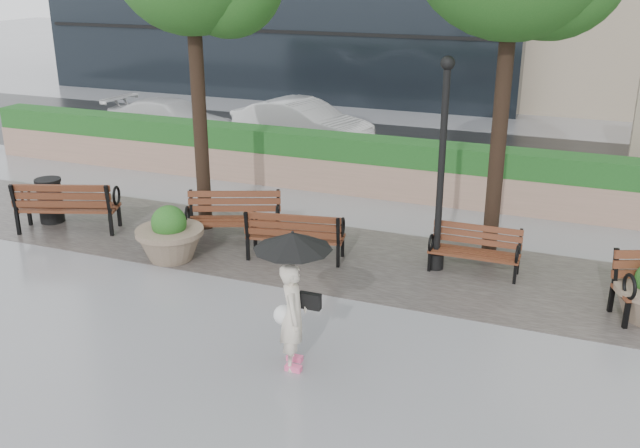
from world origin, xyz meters
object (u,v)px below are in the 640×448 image
at_px(bench_0, 69,216).
at_px(bench_3, 474,260).
at_px(pedestrian, 293,287).
at_px(bench_1, 234,228).
at_px(planter_left, 170,239).
at_px(lamppost, 441,181).
at_px(bench_2, 295,245).
at_px(car_left, 173,121).
at_px(trash_bin, 50,202).
at_px(car_right, 302,124).

bearing_deg(bench_0, bench_3, 166.65).
bearing_deg(pedestrian, bench_1, 17.94).
distance_m(bench_3, planter_left, 5.52).
bearing_deg(lamppost, bench_2, -168.49).
bearing_deg(pedestrian, bench_0, 44.40).
bearing_deg(bench_3, pedestrian, -114.05).
distance_m(bench_1, car_left, 8.89).
height_order(bench_0, bench_2, bench_0).
bearing_deg(pedestrian, lamppost, -35.09).
bearing_deg(pedestrian, trash_bin, 44.70).
distance_m(bench_0, car_right, 8.37).
relative_size(lamppost, pedestrian, 1.96).
distance_m(bench_0, pedestrian, 7.10).
xyz_separation_m(car_left, pedestrian, (8.62, -10.57, 0.54)).
distance_m(bench_1, lamppost, 4.22).
distance_m(bench_1, bench_3, 4.66).
relative_size(bench_0, car_right, 0.49).
bearing_deg(trash_bin, car_right, 72.80).
xyz_separation_m(bench_1, planter_left, (-0.68, -1.22, 0.12)).
relative_size(trash_bin, car_right, 0.21).
height_order(car_left, car_right, car_right).
bearing_deg(car_right, lamppost, -130.78).
bearing_deg(bench_3, lamppost, -175.47).
bearing_deg(planter_left, trash_bin, 166.75).
relative_size(bench_1, lamppost, 0.51).
distance_m(bench_0, planter_left, 2.81).
bearing_deg(bench_2, bench_1, -24.11).
bearing_deg(bench_1, pedestrian, -74.36).
bearing_deg(trash_bin, bench_0, -22.73).
distance_m(bench_2, car_left, 10.14).
bearing_deg(lamppost, planter_left, -163.54).
xyz_separation_m(planter_left, pedestrian, (3.59, -2.55, 0.76)).
distance_m(trash_bin, lamppost, 8.24).
bearing_deg(bench_1, bench_2, -35.75).
bearing_deg(trash_bin, planter_left, -13.25).
bearing_deg(bench_0, trash_bin, -42.54).
xyz_separation_m(bench_2, bench_3, (3.19, 0.57, -0.03)).
height_order(bench_3, pedestrian, pedestrian).
height_order(bench_2, lamppost, lamppost).
bearing_deg(lamppost, bench_1, -177.71).
distance_m(planter_left, pedestrian, 4.47).
xyz_separation_m(planter_left, car_left, (-5.03, 8.03, 0.23)).
bearing_deg(car_left, car_right, -76.40).
xyz_separation_m(planter_left, trash_bin, (-3.47, 0.82, 0.04)).
distance_m(bench_1, trash_bin, 4.16).
distance_m(car_left, pedestrian, 13.66).
distance_m(planter_left, car_right, 8.77).
xyz_separation_m(bench_3, car_left, (-10.36, 6.59, 0.39)).
relative_size(bench_0, planter_left, 1.71).
distance_m(bench_2, trash_bin, 5.61).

